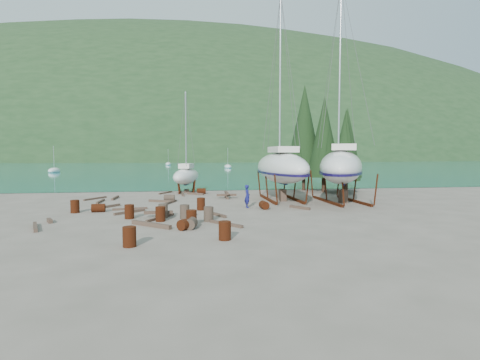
{
  "coord_description": "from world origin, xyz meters",
  "views": [
    {
      "loc": [
        -1.85,
        -25.61,
        4.01
      ],
      "look_at": [
        2.31,
        3.0,
        1.99
      ],
      "focal_mm": 28.0,
      "sensor_mm": 36.0,
      "label": 1
    }
  ],
  "objects": [
    {
      "name": "timber_9",
      "position": [
        -2.16,
        10.95,
        0.08
      ],
      "size": [
        0.29,
        2.3,
        0.15
      ],
      "primitive_type": "cube",
      "rotation": [
        0.0,
        0.0,
        0.06
      ],
      "color": "brown",
      "rests_on": "ground"
    },
    {
      "name": "timber_0",
      "position": [
        -3.9,
        12.91,
        0.07
      ],
      "size": [
        1.29,
        2.18,
        0.14
      ],
      "primitive_type": "cube",
      "rotation": [
        0.0,
        0.0,
        2.64
      ],
      "color": "brown",
      "rests_on": "ground"
    },
    {
      "name": "large_sailboat_near",
      "position": [
        6.31,
        5.82,
        2.86
      ],
      "size": [
        3.58,
        11.34,
        17.74
      ],
      "rotation": [
        0.0,
        0.0,
        0.03
      ],
      "color": "silver",
      "rests_on": "ground"
    },
    {
      "name": "timber_6",
      "position": [
        -0.93,
        11.21,
        0.1
      ],
      "size": [
        1.62,
        1.44,
        0.19
      ],
      "primitive_type": "cube",
      "rotation": [
        0.0,
        0.0,
        0.86
      ],
      "color": "brown",
      "rests_on": "ground"
    },
    {
      "name": "drum_7",
      "position": [
        -0.08,
        -8.47,
        0.44
      ],
      "size": [
        0.58,
        0.58,
        0.88
      ],
      "primitive_type": "cylinder",
      "color": "#501A0D",
      "rests_on": "ground"
    },
    {
      "name": "far_house_right",
      "position": [
        30.0,
        190.0,
        2.92
      ],
      "size": [
        6.6,
        5.6,
        5.6
      ],
      "color": "beige",
      "rests_on": "ground"
    },
    {
      "name": "ground",
      "position": [
        0.0,
        0.0,
        0.0
      ],
      "size": [
        600.0,
        600.0,
        0.0
      ],
      "primitive_type": "plane",
      "color": "#675F51",
      "rests_on": "ground"
    },
    {
      "name": "timber_16",
      "position": [
        -3.78,
        -4.71,
        0.11
      ],
      "size": [
        2.33,
        2.11,
        0.23
      ],
      "primitive_type": "cube",
      "rotation": [
        0.0,
        0.0,
        0.84
      ],
      "color": "brown",
      "rests_on": "ground"
    },
    {
      "name": "timber_17",
      "position": [
        -8.88,
        6.56,
        0.08
      ],
      "size": [
        0.24,
        2.29,
        0.16
      ],
      "primitive_type": "cube",
      "rotation": [
        0.0,
        0.0,
        3.11
      ],
      "color": "brown",
      "rests_on": "ground"
    },
    {
      "name": "far_house_center",
      "position": [
        -20.0,
        190.0,
        2.92
      ],
      "size": [
        6.6,
        5.6,
        5.6
      ],
      "color": "beige",
      "rests_on": "ground"
    },
    {
      "name": "far_hill",
      "position": [
        0.0,
        320.0,
        0.0
      ],
      "size": [
        800.0,
        360.0,
        110.0
      ],
      "primitive_type": "ellipsoid",
      "color": "#1D371B",
      "rests_on": "ground"
    },
    {
      "name": "cypress_far_right",
      "position": [
        15.5,
        13.0,
        5.21
      ],
      "size": [
        3.24,
        3.24,
        9.0
      ],
      "color": "black",
      "rests_on": "ground"
    },
    {
      "name": "drum_4",
      "position": [
        -0.33,
        11.82,
        0.29
      ],
      "size": [
        0.91,
        0.62,
        0.58
      ],
      "primitive_type": "cylinder",
      "rotation": [
        1.57,
        0.0,
        1.52
      ],
      "color": "#501A0D",
      "rests_on": "ground"
    },
    {
      "name": "moored_boat_mid",
      "position": [
        10.0,
        80.0,
        0.39
      ],
      "size": [
        2.0,
        5.0,
        6.05
      ],
      "color": "silver",
      "rests_on": "ground"
    },
    {
      "name": "drum_10",
      "position": [
        -1.56,
        -4.72,
        0.44
      ],
      "size": [
        0.58,
        0.58,
        0.88
      ],
      "primitive_type": "cylinder",
      "color": "#501A0D",
      "rests_on": "ground"
    },
    {
      "name": "drum_16",
      "position": [
        -3.28,
        -1.89,
        0.44
      ],
      "size": [
        0.58,
        0.58,
        0.88
      ],
      "primitive_type": "cylinder",
      "color": "#2D2823",
      "rests_on": "ground"
    },
    {
      "name": "cypress_near_right",
      "position": [
        12.5,
        12.0,
        5.79
      ],
      "size": [
        3.6,
        3.6,
        10.0
      ],
      "color": "black",
      "rests_on": "ground"
    },
    {
      "name": "drum_0",
      "position": [
        -5.34,
        -1.91,
        0.44
      ],
      "size": [
        0.58,
        0.58,
        0.88
      ],
      "primitive_type": "cylinder",
      "color": "#501A0D",
      "rests_on": "ground"
    },
    {
      "name": "drum_9",
      "position": [
        -3.25,
        6.3,
        0.29
      ],
      "size": [
        0.91,
        0.63,
        0.58
      ],
      "primitive_type": "cylinder",
      "rotation": [
        1.57,
        0.0,
        1.51
      ],
      "color": "#2D2823",
      "rests_on": "ground"
    },
    {
      "name": "bay_water",
      "position": [
        0.0,
        315.0,
        0.01
      ],
      "size": [
        700.0,
        700.0,
        0.0
      ],
      "primitive_type": "plane",
      "color": "teal",
      "rests_on": "ground"
    },
    {
      "name": "timber_10",
      "position": [
        -3.14,
        4.99,
        0.08
      ],
      "size": [
        1.0,
        2.54,
        0.16
      ],
      "primitive_type": "cube",
      "rotation": [
        0.0,
        0.0,
        2.81
      ],
      "color": "brown",
      "rests_on": "ground"
    },
    {
      "name": "timber_5",
      "position": [
        0.37,
        -4.9,
        0.08
      ],
      "size": [
        1.69,
        2.08,
        0.16
      ],
      "primitive_type": "cube",
      "rotation": [
        0.0,
        0.0,
        0.67
      ],
      "color": "brown",
      "rests_on": "ground"
    },
    {
      "name": "timber_12",
      "position": [
        -5.64,
        0.33,
        0.08
      ],
      "size": [
        1.85,
        1.9,
        0.17
      ],
      "primitive_type": "cube",
      "rotation": [
        0.0,
        0.0,
        2.37
      ],
      "color": "brown",
      "rests_on": "ground"
    },
    {
      "name": "drum_14",
      "position": [
        -0.8,
        1.04,
        0.44
      ],
      "size": [
        0.58,
        0.58,
        0.88
      ],
      "primitive_type": "cylinder",
      "color": "#501A0D",
      "rests_on": "ground"
    },
    {
      "name": "timber_2",
      "position": [
        -8.11,
        8.82,
        0.09
      ],
      "size": [
        0.27,
        2.4,
        0.19
      ],
      "primitive_type": "cube",
      "rotation": [
        0.0,
        0.0,
        3.1
      ],
      "color": "brown",
      "rests_on": "ground"
    },
    {
      "name": "timber_pile_aft",
      "position": [
        1.78,
        7.83,
        0.3
      ],
      "size": [
        1.8,
        1.8,
        0.6
      ],
      "color": "brown",
      "rests_on": "ground"
    },
    {
      "name": "timber_1",
      "position": [
        6.37,
        0.6,
        0.1
      ],
      "size": [
        1.14,
        1.67,
        0.19
      ],
      "primitive_type": "cube",
      "rotation": [
        0.0,
        0.0,
        0.56
      ],
      "color": "brown",
      "rests_on": "ground"
    },
    {
      "name": "timber_3",
      "position": [
        -3.43,
        -2.2,
        0.07
      ],
      "size": [
        1.6,
        2.59,
        0.15
      ],
      "primitive_type": "cube",
      "rotation": [
        0.0,
        0.0,
        2.61
      ],
      "color": "brown",
      "rests_on": "ground"
    },
    {
      "name": "timber_14",
      "position": [
        -9.91,
        -4.33,
        0.09
      ],
      "size": [
        1.06,
        2.34,
        0.18
      ],
      "primitive_type": "cube",
      "rotation": [
        0.0,
        0.0,
        0.37
      ],
      "color": "brown",
      "rests_on": "ground"
    },
    {
      "name": "timber_8",
      "position": [
        -3.91,
        5.87,
        0.09
      ],
      "size": [
        2.12,
        1.25,
        0.19
      ],
      "primitive_type": "cube",
      "rotation": [
        0.0,
        0.0,
        1.08
      ],
      "color": "brown",
      "rests_on": "ground"
    },
    {
      "name": "drum_17",
      "position": [
        -1.94,
        -2.45,
        0.44
      ],
      "size": [
        0.58,
        0.58,
        0.88
      ],
      "primitive_type": "cylinder",
      "color": "#2D2823",
      "rests_on": "ground"
    },
    {
      "name": "drum_8",
      "position": [
        -9.35,
        1.01,
        0.44
      ],
      "size": [
        0.58,
        0.58,
        0.88
      ],
      "primitive_type": "cylinder",
      "color": "#501A0D",
      "rests_on": "ground"
    },
    {
      "name": "drum_3",
      "position": [
        -4.29,
        -9.15,
        0.44
      ],
      "size": [
        0.58,
        0.58,
        0.88
      ],
      "primitive_type": "cylinder",
      "color": "#501A0D",
      "rests_on": "ground"
    },
    {
      "name": "far_house_left",
      "position": [
        -60.0,
        190.0,
        2.92
      ],
      "size": [
        6.6,
        5.6,
        5.6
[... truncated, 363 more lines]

